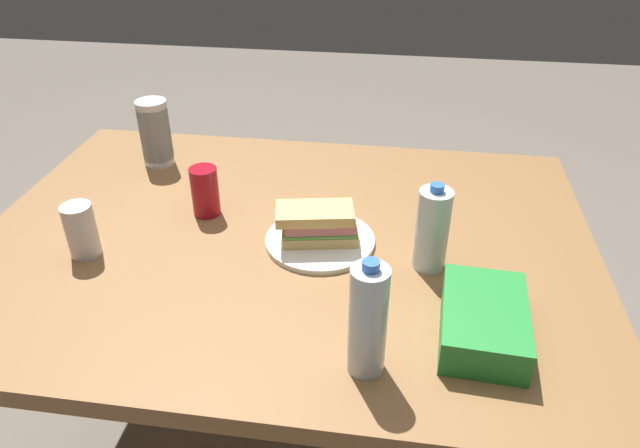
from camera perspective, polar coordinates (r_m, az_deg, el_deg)
ground_plane at (r=1.88m, az=-2.69°, el=-20.38°), size 8.00×8.00×0.00m
dining_table at (r=1.42m, az=-3.35°, el=-4.22°), size 1.41×1.04×0.74m
paper_plate at (r=1.34m, az=-0.00°, el=-1.59°), size 0.25×0.25×0.01m
sandwich at (r=1.31m, az=-0.16°, el=0.06°), size 0.19×0.13×0.08m
soda_can_red at (r=1.44m, az=-11.02°, el=3.11°), size 0.07×0.07×0.12m
chip_bag at (r=1.12m, az=15.49°, el=-9.01°), size 0.16×0.24×0.07m
water_bottle_tall at (r=0.98m, az=4.63°, el=-9.25°), size 0.06×0.06×0.22m
plastic_cup_stack at (r=1.71m, az=-15.60°, el=8.46°), size 0.08×0.08×0.18m
water_bottle_spare at (r=1.24m, az=10.77°, el=-0.50°), size 0.07×0.07×0.20m
soda_can_silver at (r=1.37m, az=-22.03°, el=-0.58°), size 0.07×0.07×0.12m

